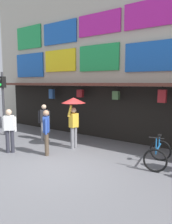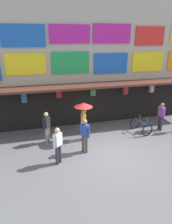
% 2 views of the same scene
% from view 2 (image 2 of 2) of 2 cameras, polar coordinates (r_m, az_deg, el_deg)
% --- Properties ---
extents(ground_plane, '(80.00, 80.00, 0.00)m').
position_cam_2_polar(ground_plane, '(10.11, 7.77, -11.31)').
color(ground_plane, slate).
extents(shopfront, '(18.00, 2.60, 8.00)m').
position_cam_2_polar(shopfront, '(13.06, 0.62, 14.29)').
color(shopfront, '#B2AD9E').
rests_on(shopfront, ground).
extents(bicycle_parked, '(0.90, 1.26, 1.05)m').
position_cam_2_polar(bicycle_parked, '(12.42, 14.82, -3.70)').
color(bicycle_parked, black).
rests_on(bicycle_parked, ground).
extents(pedestrian_with_umbrella, '(0.96, 0.96, 2.08)m').
position_cam_2_polar(pedestrian_with_umbrella, '(10.68, -0.73, 0.33)').
color(pedestrian_with_umbrella, gray).
rests_on(pedestrian_with_umbrella, ground).
extents(pedestrian_in_green, '(0.40, 0.43, 1.68)m').
position_cam_2_polar(pedestrian_in_green, '(10.80, -10.70, -3.76)').
color(pedestrian_in_green, gray).
rests_on(pedestrian_in_green, ground).
extents(pedestrian_in_yellow, '(0.25, 0.53, 1.68)m').
position_cam_2_polar(pedestrian_in_yellow, '(12.87, 19.89, -0.76)').
color(pedestrian_in_yellow, '#2D2D38').
rests_on(pedestrian_in_yellow, ground).
extents(pedestrian_in_purple, '(0.42, 0.40, 1.68)m').
position_cam_2_polar(pedestrian_in_purple, '(8.97, -7.71, -8.63)').
color(pedestrian_in_purple, '#2D2D38').
rests_on(pedestrian_in_purple, ground).
extents(pedestrian_in_black, '(0.40, 0.42, 1.68)m').
position_cam_2_polar(pedestrian_in_black, '(9.75, -0.34, -6.04)').
color(pedestrian_in_black, brown).
rests_on(pedestrian_in_black, ground).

